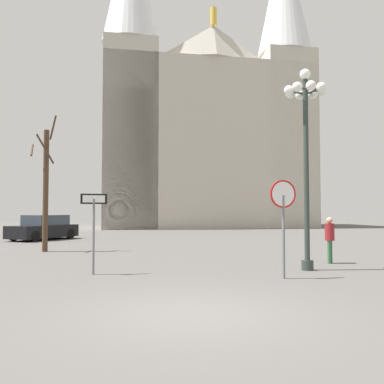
% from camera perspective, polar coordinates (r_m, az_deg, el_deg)
% --- Properties ---
extents(ground_plane, '(120.00, 120.00, 0.00)m').
position_cam_1_polar(ground_plane, '(7.67, 0.18, -16.32)').
color(ground_plane, '#514F4C').
extents(cathedral, '(23.33, 15.02, 33.92)m').
position_cam_1_polar(cathedral, '(46.40, 1.87, 9.25)').
color(cathedral, '#BCB5A5').
rests_on(cathedral, ground).
extents(stop_sign, '(0.74, 0.22, 2.65)m').
position_cam_1_polar(stop_sign, '(11.41, 12.46, -2.37)').
color(stop_sign, slate).
rests_on(stop_sign, ground).
extents(one_way_arrow_sign, '(0.72, 0.26, 2.30)m').
position_cam_1_polar(one_way_arrow_sign, '(12.17, -13.39, -3.87)').
color(one_way_arrow_sign, slate).
rests_on(one_way_arrow_sign, ground).
extents(street_lamp, '(1.34, 1.34, 6.23)m').
position_cam_1_polar(street_lamp, '(13.41, 15.41, 8.16)').
color(street_lamp, '#2D3833').
rests_on(street_lamp, ground).
extents(bare_tree, '(1.24, 1.23, 6.09)m').
position_cam_1_polar(bare_tree, '(19.51, -19.54, 0.71)').
color(bare_tree, '#473323').
rests_on(bare_tree, ground).
extents(parked_car_near_black, '(3.73, 4.70, 1.53)m').
position_cam_1_polar(parked_car_near_black, '(27.37, -19.75, -4.72)').
color(parked_car_near_black, black).
rests_on(parked_car_near_black, ground).
extents(pedestrian_walking, '(0.32, 0.32, 1.59)m').
position_cam_1_polar(pedestrian_walking, '(15.12, 18.44, -5.72)').
color(pedestrian_walking, '#33663F').
rests_on(pedestrian_walking, ground).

